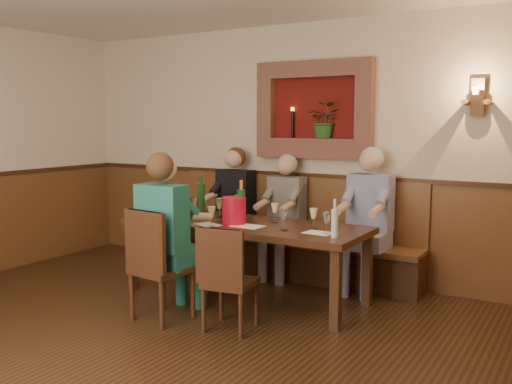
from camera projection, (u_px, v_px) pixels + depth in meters
ground_plane at (106, 366)px, 4.04m from camera, size 6.00×6.00×0.00m
room_shell at (97, 97)px, 3.81m from camera, size 6.04×6.04×2.82m
wainscoting at (103, 286)px, 3.97m from camera, size 6.02×6.02×1.15m
wall_niche at (316, 114)px, 6.20m from camera, size 1.36×0.30×1.06m
wall_sconce at (478, 98)px, 5.32m from camera, size 0.25×0.20×0.35m
dining_table at (245, 230)px, 5.53m from camera, size 2.40×0.90×0.75m
bench at (289, 247)px, 6.38m from camera, size 3.00×0.45×1.11m
chair_near_left at (161, 288)px, 4.96m from camera, size 0.48×0.48×0.99m
chair_near_right at (229, 300)px, 4.73m from camera, size 0.44×0.44×0.88m
person_bench_left at (231, 220)px, 6.62m from camera, size 0.42×0.52×1.43m
person_bench_mid at (283, 228)px, 6.27m from camera, size 0.40×0.49×1.37m
person_bench_right at (367, 232)px, 5.77m from camera, size 0.44×0.54×1.47m
person_chair_front at (170, 249)px, 5.03m from camera, size 0.44×0.54×1.46m
spittoon_bucket at (234, 210)px, 5.44m from camera, size 0.30×0.30×0.26m
wine_bottle_green_a at (241, 205)px, 5.46m from camera, size 0.09×0.09×0.42m
wine_bottle_green_b at (201, 198)px, 5.95m from camera, size 0.10×0.10×0.42m
water_bottle at (335, 222)px, 4.80m from camera, size 0.07×0.07×0.33m
tasting_sheet_a at (167, 215)px, 5.95m from camera, size 0.27×0.20×0.00m
tasting_sheet_b at (248, 226)px, 5.33m from camera, size 0.30×0.22×0.00m
tasting_sheet_c at (319, 233)px, 5.01m from camera, size 0.27×0.20×0.00m
tasting_sheet_d at (208, 225)px, 5.41m from camera, size 0.30×0.26×0.00m
wine_glass_0 at (163, 208)px, 5.85m from camera, size 0.08×0.08×0.19m
wine_glass_1 at (194, 207)px, 5.92m from camera, size 0.08×0.08×0.19m
wine_glass_2 at (183, 212)px, 5.59m from camera, size 0.08×0.08×0.19m
wine_glass_3 at (219, 209)px, 5.77m from camera, size 0.08×0.08×0.19m
wine_glass_4 at (228, 213)px, 5.49m from camera, size 0.08×0.08×0.19m
wine_glass_5 at (275, 213)px, 5.52m from camera, size 0.08×0.08×0.19m
wine_glass_6 at (284, 220)px, 5.11m from camera, size 0.08×0.08×0.19m
wine_glass_7 at (314, 219)px, 5.19m from camera, size 0.08×0.08×0.19m
wine_glass_8 at (327, 223)px, 4.95m from camera, size 0.08×0.08×0.19m
wine_glass_9 at (211, 217)px, 5.28m from camera, size 0.08×0.08×0.19m
wine_glass_10 at (220, 208)px, 5.85m from camera, size 0.08×0.08×0.19m
wine_glass_11 at (174, 204)px, 6.07m from camera, size 0.08×0.08×0.19m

